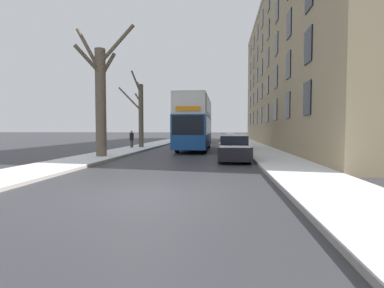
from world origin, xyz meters
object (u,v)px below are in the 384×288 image
(bare_tree_left_1, at_px, (140,113))
(parked_car_2, at_px, (229,141))
(parked_car_0, at_px, (234,149))
(oncoming_van, at_px, (197,133))
(parked_car_1, at_px, (231,144))
(bare_tree_left_0, at_px, (101,96))
(double_decker_bus, at_px, (195,121))
(pedestrian_left_sidewalk, at_px, (132,139))

(bare_tree_left_1, bearing_deg, parked_car_2, 9.38)
(parked_car_0, relative_size, oncoming_van, 0.72)
(parked_car_1, distance_m, oncoming_van, 19.23)
(bare_tree_left_0, xyz_separation_m, parked_car_2, (8.04, 10.70, -3.17))
(oncoming_van, bearing_deg, double_decker_bus, -85.98)
(bare_tree_left_1, bearing_deg, parked_car_0, -50.61)
(parked_car_1, relative_size, pedestrian_left_sidewalk, 2.68)
(bare_tree_left_1, xyz_separation_m, parked_car_2, (8.22, 1.36, -2.66))
(bare_tree_left_1, relative_size, parked_car_1, 1.55)
(parked_car_1, bearing_deg, bare_tree_left_1, 152.45)
(parked_car_1, height_order, parked_car_2, parked_car_1)
(oncoming_van, bearing_deg, pedestrian_left_sidewalk, -107.13)
(double_decker_bus, relative_size, parked_car_0, 2.54)
(parked_car_2, xyz_separation_m, oncoming_van, (-4.15, 13.12, 0.57))
(bare_tree_left_1, relative_size, pedestrian_left_sidewalk, 4.16)
(parked_car_0, bearing_deg, bare_tree_left_0, 175.18)
(parked_car_1, height_order, oncoming_van, oncoming_van)
(pedestrian_left_sidewalk, bearing_deg, bare_tree_left_1, -21.34)
(bare_tree_left_1, relative_size, parked_car_0, 1.71)
(pedestrian_left_sidewalk, bearing_deg, bare_tree_left_0, -155.69)
(double_decker_bus, height_order, parked_car_1, double_decker_bus)
(parked_car_1, bearing_deg, oncoming_van, 102.46)
(parked_car_0, bearing_deg, double_decker_bus, 109.05)
(double_decker_bus, height_order, parked_car_2, double_decker_bus)
(bare_tree_left_1, relative_size, parked_car_2, 1.57)
(parked_car_2, distance_m, oncoming_van, 13.77)
(parked_car_2, distance_m, pedestrian_left_sidewalk, 9.06)
(double_decker_bus, bearing_deg, parked_car_2, 40.05)
(double_decker_bus, relative_size, pedestrian_left_sidewalk, 6.16)
(double_decker_bus, height_order, parked_car_0, double_decker_bus)
(oncoming_van, bearing_deg, parked_car_1, -77.54)
(bare_tree_left_1, distance_m, parked_car_2, 8.75)
(parked_car_1, relative_size, oncoming_van, 0.79)
(parked_car_0, distance_m, oncoming_van, 24.85)
(parked_car_1, xyz_separation_m, parked_car_2, (0.00, 5.65, -0.00))
(parked_car_0, height_order, oncoming_van, oncoming_van)
(bare_tree_left_0, bearing_deg, parked_car_2, 53.07)
(double_decker_bus, bearing_deg, oncoming_van, 94.02)
(double_decker_bus, height_order, pedestrian_left_sidewalk, double_decker_bus)
(parked_car_2, bearing_deg, bare_tree_left_0, -126.93)
(bare_tree_left_1, height_order, parked_car_1, bare_tree_left_1)
(parked_car_2, relative_size, oncoming_van, 0.79)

